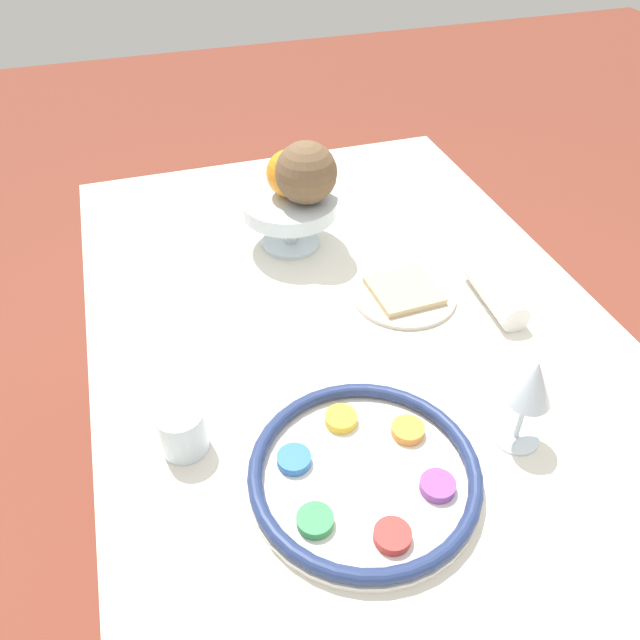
# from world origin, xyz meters

# --- Properties ---
(ground_plane) EXTENTS (8.00, 8.00, 0.00)m
(ground_plane) POSITION_xyz_m (0.00, 0.00, 0.00)
(ground_plane) COLOR brown
(dining_table) EXTENTS (1.31, 0.88, 0.77)m
(dining_table) POSITION_xyz_m (0.00, 0.00, 0.38)
(dining_table) COLOR silver
(dining_table) RESTS_ON ground_plane
(seder_plate) EXTENTS (0.31, 0.31, 0.03)m
(seder_plate) POSITION_xyz_m (-0.29, 0.09, 0.78)
(seder_plate) COLOR silver
(seder_plate) RESTS_ON dining_table
(wine_glass) EXTENTS (0.07, 0.07, 0.15)m
(wine_glass) POSITION_xyz_m (-0.29, -0.14, 0.88)
(wine_glass) COLOR silver
(wine_glass) RESTS_ON dining_table
(fruit_stand) EXTENTS (0.19, 0.19, 0.10)m
(fruit_stand) POSITION_xyz_m (0.28, 0.04, 0.85)
(fruit_stand) COLOR silver
(fruit_stand) RESTS_ON dining_table
(orange_fruit) EXTENTS (0.09, 0.09, 0.09)m
(orange_fruit) POSITION_xyz_m (0.29, 0.03, 0.92)
(orange_fruit) COLOR orange
(orange_fruit) RESTS_ON fruit_stand
(coconut) EXTENTS (0.12, 0.12, 0.12)m
(coconut) POSITION_xyz_m (0.26, 0.01, 0.93)
(coconut) COLOR brown
(coconut) RESTS_ON fruit_stand
(bread_plate) EXTENTS (0.19, 0.19, 0.02)m
(bread_plate) POSITION_xyz_m (0.05, -0.11, 0.77)
(bread_plate) COLOR beige
(bread_plate) RESTS_ON dining_table
(napkin_roll) EXTENTS (0.16, 0.06, 0.05)m
(napkin_roll) POSITION_xyz_m (-0.01, -0.26, 0.79)
(napkin_roll) COLOR white
(napkin_roll) RESTS_ON dining_table
(cup_near) EXTENTS (0.07, 0.07, 0.07)m
(cup_near) POSITION_xyz_m (-0.17, 0.31, 0.80)
(cup_near) COLOR silver
(cup_near) RESTS_ON dining_table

